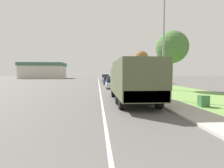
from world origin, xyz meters
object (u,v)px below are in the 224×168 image
Objects in this scene: military_truck at (132,79)px; car_nearest_ahead at (113,84)px; lamp_post at (161,39)px; car_second_ahead at (108,81)px; car_third_ahead at (105,78)px.

car_nearest_ahead is (-0.40, 11.52, -1.00)m from military_truck.
lamp_post is (2.39, 0.89, 3.05)m from military_truck.
car_third_ahead is (-0.08, 9.84, 0.11)m from car_second_ahead.
military_truck is 1.01× the size of lamp_post.
car_third_ahead is (-0.52, 30.34, -0.86)m from military_truck.
car_second_ahead is 9.84m from car_third_ahead.
car_second_ahead is at bearing 90.22° from car_nearest_ahead.
military_truck is 11.57m from car_nearest_ahead.
car_nearest_ahead is 0.91× the size of car_second_ahead.
car_second_ahead is at bearing 91.22° from military_truck.
military_truck is 1.92× the size of car_nearest_ahead.
lamp_post is (2.82, -19.61, 4.03)m from car_second_ahead.
military_truck is at bearing -159.51° from lamp_post.
lamp_post is at bearing -84.37° from car_third_ahead.
car_second_ahead is 20.22m from lamp_post.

